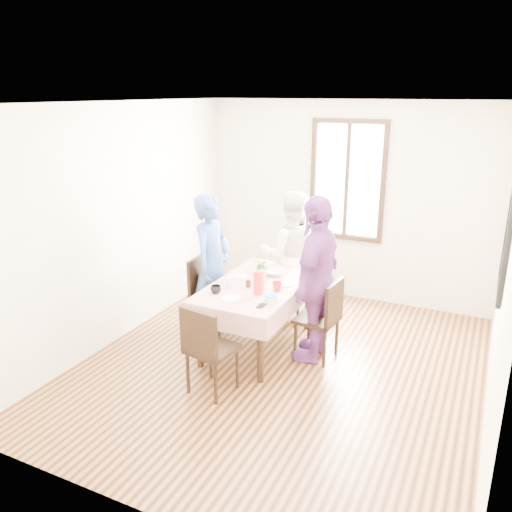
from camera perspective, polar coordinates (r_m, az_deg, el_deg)
name	(u,v)px	position (r m, az deg, el deg)	size (l,w,h in m)	color
ground	(281,366)	(5.61, 2.78, -12.10)	(4.50, 4.50, 0.00)	black
back_wall	(347,202)	(7.15, 10.01, 5.87)	(4.00, 4.00, 0.00)	beige
right_wall	(506,275)	(4.73, 25.99, -1.89)	(4.50, 4.50, 0.00)	beige
window_frame	(347,181)	(7.07, 10.10, 8.22)	(1.02, 0.06, 1.62)	black
window_pane	(348,181)	(7.08, 10.12, 8.23)	(0.90, 0.02, 1.50)	white
art_poster	(507,242)	(4.96, 26.11, 1.39)	(0.04, 0.76, 0.96)	red
dining_table	(258,316)	(5.85, 0.21, -6.64)	(0.82, 1.49, 0.75)	black
tablecloth	(258,284)	(5.70, 0.22, -3.15)	(0.94, 1.61, 0.01)	#5E0804
chair_left	(212,295)	(6.23, -4.95, -4.34)	(0.42, 0.42, 0.91)	black
chair_right	(317,319)	(5.63, 6.77, -6.92)	(0.42, 0.42, 0.91)	black
chair_far	(292,280)	(6.69, 3.97, -2.72)	(0.42, 0.42, 0.91)	black
chair_near	(212,348)	(5.00, -4.89, -10.17)	(0.42, 0.42, 0.91)	black
person_left	(212,265)	(6.08, -4.89, -0.99)	(0.61, 0.40, 1.68)	#315090
person_far	(292,254)	(6.55, 3.98, 0.21)	(0.80, 0.62, 1.64)	white
person_right	(317,279)	(5.46, 6.76, -2.60)	(1.06, 0.44, 1.81)	#71347D
mug_black	(216,289)	(5.44, -4.48, -3.72)	(0.11, 0.11, 0.09)	black
mug_flag	(277,286)	(5.49, 2.35, -3.40)	(0.11, 0.11, 0.10)	red
mug_green	(261,269)	(6.03, 0.59, -1.48)	(0.11, 0.11, 0.09)	#0C7226
serving_bowl	(275,273)	(5.96, 2.17, -1.91)	(0.21, 0.21, 0.05)	white
juice_carton	(259,283)	(5.38, 0.28, -2.99)	(0.08, 0.08, 0.25)	red
butter_tub	(271,299)	(5.21, 1.67, -4.80)	(0.13, 0.13, 0.07)	white
jam_jar	(248,284)	(5.60, -0.86, -3.07)	(0.05, 0.05, 0.08)	black
drinking_glass	(229,283)	(5.59, -3.01, -2.96)	(0.08, 0.08, 0.11)	silver
smartphone	(261,306)	(5.13, 0.58, -5.53)	(0.06, 0.13, 0.01)	black
flower_vase	(263,276)	(5.74, 0.81, -2.23)	(0.07, 0.07, 0.14)	silver
plate_left	(239,276)	(5.92, -1.88, -2.24)	(0.20, 0.20, 0.01)	white
plate_right	(286,284)	(5.69, 3.34, -3.09)	(0.20, 0.20, 0.01)	white
plate_far	(277,268)	(6.18, 2.35, -1.35)	(0.20, 0.20, 0.01)	white
plate_near	(230,299)	(5.30, -2.85, -4.74)	(0.20, 0.20, 0.01)	white
butter_lid	(271,295)	(5.19, 1.68, -4.40)	(0.12, 0.12, 0.01)	blue
flower_bunch	(263,266)	(5.70, 0.82, -1.12)	(0.09, 0.09, 0.10)	yellow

